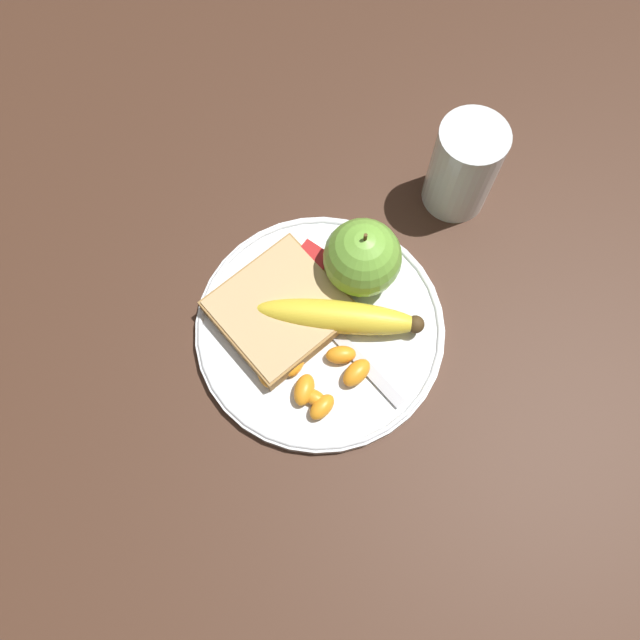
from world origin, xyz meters
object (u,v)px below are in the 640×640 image
plate (320,328)px  fork (332,331)px  bread_slice (281,309)px  banana (340,317)px  juice_glass (463,169)px  apple (361,257)px  jam_packet (309,266)px

plate → fork: size_ratio=1.49×
bread_slice → fork: bread_slice is taller
plate → banana: 0.03m
banana → bread_slice: 0.06m
plate → fork: 0.02m
juice_glass → bread_slice: (-0.24, 0.07, -0.03)m
juice_glass → bread_slice: size_ratio=0.76×
bread_slice → apple: bearing=-25.1°
bread_slice → juice_glass: bearing=-16.5°
apple → banana: bearing=-165.0°
juice_glass → banana: size_ratio=0.68×
plate → banana: (0.02, -0.01, 0.02)m
fork → jam_packet: size_ratio=4.08×
plate → jam_packet: jam_packet is taller
juice_glass → jam_packet: bearing=157.1°
plate → fork: fork is taller
juice_glass → jam_packet: juice_glass is taller
fork → jam_packet: bearing=-21.4°
plate → banana: bearing=-42.1°
apple → bread_slice: bearing=154.9°
fork → jam_packet: (0.04, 0.06, 0.01)m
fork → jam_packet: 0.07m
bread_slice → banana: bearing=-64.2°
plate → juice_glass: 0.23m
plate → juice_glass: juice_glass is taller
juice_glass → jam_packet: 0.20m
juice_glass → banana: bearing=176.1°
banana → jam_packet: 0.07m
bread_slice → jam_packet: same height
bread_slice → jam_packet: bearing=5.4°
juice_glass → bread_slice: juice_glass is taller
fork → jam_packet: jam_packet is taller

